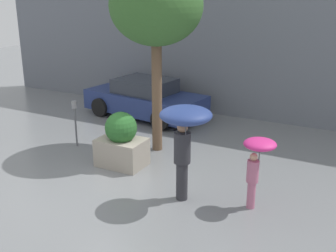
# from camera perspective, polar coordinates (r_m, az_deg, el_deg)

# --- Properties ---
(ground_plane) EXTENTS (40.00, 40.00, 0.00)m
(ground_plane) POSITION_cam_1_polar(r_m,az_deg,el_deg) (9.62, -8.44, -7.97)
(ground_plane) COLOR slate
(building_facade) EXTENTS (18.00, 0.30, 6.00)m
(building_facade) POSITION_cam_1_polar(r_m,az_deg,el_deg) (14.42, 6.70, 13.32)
(building_facade) COLOR slate
(building_facade) RESTS_ON ground
(planter_box) EXTENTS (1.16, 0.82, 1.37)m
(planter_box) POSITION_cam_1_polar(r_m,az_deg,el_deg) (10.39, -6.32, -2.15)
(planter_box) COLOR #9E9384
(planter_box) RESTS_ON ground
(person_adult) EXTENTS (1.03, 1.03, 2.05)m
(person_adult) POSITION_cam_1_polar(r_m,az_deg,el_deg) (8.24, 2.29, -0.20)
(person_adult) COLOR #2D2D33
(person_adult) RESTS_ON ground
(person_child) EXTENTS (0.64, 0.64, 1.46)m
(person_child) POSITION_cam_1_polar(r_m,az_deg,el_deg) (8.35, 12.00, -4.06)
(person_child) COLOR #B76684
(person_child) RESTS_ON ground
(parked_car_near) EXTENTS (4.28, 2.35, 1.31)m
(parked_car_near) POSITION_cam_1_polar(r_m,az_deg,el_deg) (14.32, -3.11, 3.67)
(parked_car_near) COLOR navy
(parked_car_near) RESTS_ON ground
(street_tree) EXTENTS (2.34, 2.34, 4.79)m
(street_tree) POSITION_cam_1_polar(r_m,az_deg,el_deg) (10.77, -1.62, 15.76)
(street_tree) COLOR brown
(street_tree) RESTS_ON ground
(parking_meter) EXTENTS (0.14, 0.14, 1.29)m
(parking_meter) POSITION_cam_1_polar(r_m,az_deg,el_deg) (11.76, -12.50, 1.59)
(parking_meter) COLOR #595B60
(parking_meter) RESTS_ON ground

